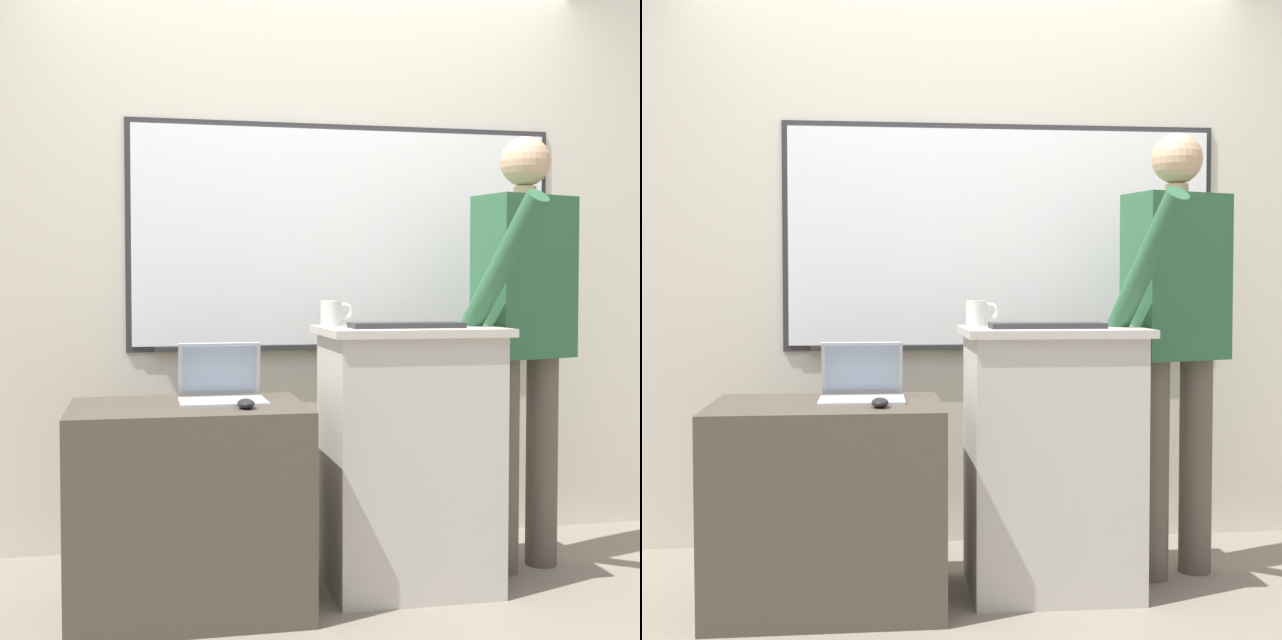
# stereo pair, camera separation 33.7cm
# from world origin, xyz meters

# --- Properties ---
(back_wall) EXTENTS (6.40, 0.17, 2.77)m
(back_wall) POSITION_xyz_m (0.01, 1.24, 1.39)
(back_wall) COLOR beige
(back_wall) RESTS_ON ground_plane
(lectern_podium) EXTENTS (0.68, 0.49, 1.00)m
(lectern_podium) POSITION_xyz_m (0.27, 0.50, 0.50)
(lectern_podium) COLOR #BCB7AD
(lectern_podium) RESTS_ON ground_plane
(side_desk) EXTENTS (0.83, 0.59, 0.73)m
(side_desk) POSITION_xyz_m (-0.57, 0.45, 0.37)
(side_desk) COLOR #4C4238
(side_desk) RESTS_ON ground_plane
(person_presenter) EXTENTS (0.56, 0.65, 1.76)m
(person_presenter) POSITION_xyz_m (0.79, 0.62, 1.01)
(person_presenter) COLOR brown
(person_presenter) RESTS_ON ground_plane
(laptop) EXTENTS (0.31, 0.28, 0.21)m
(laptop) POSITION_xyz_m (-0.45, 0.54, 0.80)
(laptop) COLOR #B7BABF
(laptop) RESTS_ON side_desk
(wireless_keyboard) EXTENTS (0.42, 0.14, 0.02)m
(wireless_keyboard) POSITION_xyz_m (0.24, 0.44, 1.01)
(wireless_keyboard) COLOR #2D2D30
(wireless_keyboard) RESTS_ON lectern_podium
(computer_mouse_by_laptop) EXTENTS (0.06, 0.10, 0.03)m
(computer_mouse_by_laptop) POSITION_xyz_m (-0.38, 0.31, 0.75)
(computer_mouse_by_laptop) COLOR black
(computer_mouse_by_laptop) RESTS_ON side_desk
(coffee_mug) EXTENTS (0.13, 0.08, 0.10)m
(coffee_mug) POSITION_xyz_m (0.01, 0.68, 1.05)
(coffee_mug) COLOR silver
(coffee_mug) RESTS_ON lectern_podium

